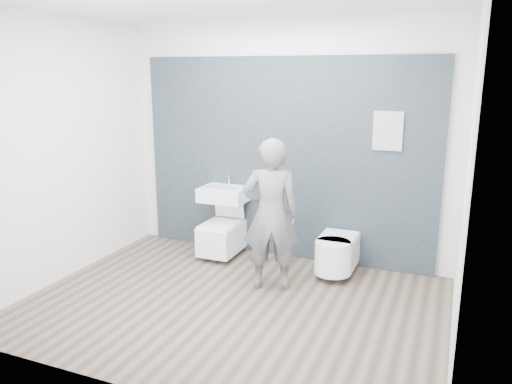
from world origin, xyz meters
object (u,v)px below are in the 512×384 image
at_px(washbasin, 224,194).
at_px(toilet_square, 222,236).
at_px(toilet_rounded, 336,253).
at_px(visitor, 271,215).

relative_size(washbasin, toilet_square, 0.70).
bearing_deg(washbasin, toilet_rounded, -5.35).
distance_m(toilet_square, toilet_rounded, 1.44).
xyz_separation_m(washbasin, visitor, (0.88, -0.71, 0.02)).
height_order(toilet_square, visitor, visitor).
distance_m(toilet_rounded, visitor, 0.97).
height_order(washbasin, toilet_square, washbasin).
bearing_deg(toilet_square, visitor, -35.55).
bearing_deg(toilet_rounded, visitor, -134.24).
bearing_deg(toilet_square, toilet_rounded, -2.06).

